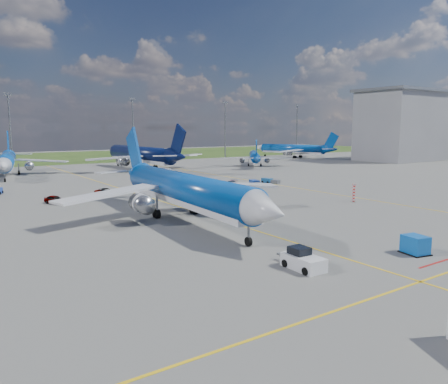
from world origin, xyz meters
TOP-DOWN VIEW (x-y plane):
  - ground at (0.00, 0.00)m, footprint 400.00×400.00m
  - grass_strip at (0.00, 150.00)m, footprint 400.00×80.00m
  - taxiway_lines at (0.17, 27.70)m, footprint 60.25×160.00m
  - floodlight_masts at (10.00, 110.00)m, footprint 202.20×0.50m
  - terminal_building at (120.00, 60.00)m, footprint 42.00×22.00m
  - warning_post at (26.00, 8.00)m, footprint 0.50×0.50m
  - bg_jet_nnw at (-15.23, 83.48)m, footprint 38.80×46.86m
  - bg_jet_n at (20.04, 80.81)m, footprint 39.83×50.83m
  - bg_jet_ne at (55.88, 72.48)m, footprint 38.71×40.36m
  - bg_jet_ene at (91.99, 93.52)m, footprint 40.41×46.56m
  - main_airliner at (-3.98, 11.27)m, footprint 37.45×47.59m
  - pushback_tug at (-5.46, -12.30)m, footprint 2.13×5.47m
  - uld_container at (6.80, -15.18)m, footprint 2.20×2.56m
  - service_car_a at (-15.27, 33.98)m, footprint 3.05×4.31m
  - service_car_b at (-5.12, 38.14)m, footprint 4.87×2.87m
  - service_car_c at (20.24, 35.11)m, footprint 4.46×3.96m
  - baggage_tug_w at (25.02, 32.70)m, footprint 2.78×5.34m
  - baggage_tug_e at (30.62, 34.77)m, footprint 1.93×4.70m

SIDE VIEW (x-z plane):
  - ground at x=0.00m, z-range 0.00..0.00m
  - bg_jet_nnw at x=-15.23m, z-range -5.49..5.49m
  - bg_jet_n at x=20.04m, z-range -6.40..6.40m
  - bg_jet_ne at x=55.88m, z-range -4.21..4.21m
  - bg_jet_ene at x=91.99m, z-range -5.16..5.16m
  - main_airliner at x=-3.98m, z-range -5.96..5.96m
  - grass_strip at x=0.00m, z-range 0.00..0.01m
  - taxiway_lines at x=0.17m, z-range 0.00..0.02m
  - baggage_tug_e at x=30.62m, z-range -0.03..0.99m
  - baggage_tug_w at x=25.02m, z-range -0.04..1.12m
  - service_car_c at x=20.24m, z-range 0.00..1.24m
  - service_car_b at x=-5.12m, z-range 0.00..1.27m
  - service_car_a at x=-15.27m, z-range 0.00..1.36m
  - pushback_tug at x=-5.46m, z-range -0.18..1.67m
  - uld_container at x=6.80m, z-range 0.00..1.80m
  - warning_post at x=26.00m, z-range 0.00..3.00m
  - floodlight_masts at x=10.00m, z-range 1.21..23.91m
  - terminal_building at x=120.00m, z-range 0.07..26.07m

